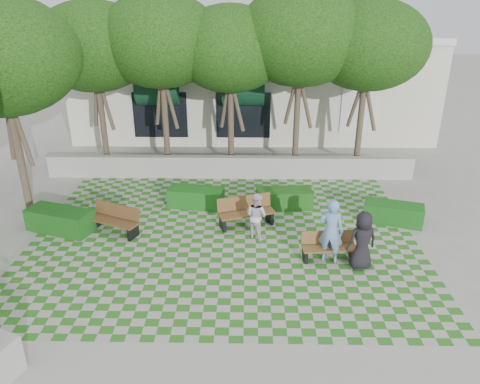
{
  "coord_description": "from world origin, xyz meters",
  "views": [
    {
      "loc": [
        0.74,
        -11.84,
        7.28
      ],
      "look_at": [
        0.5,
        1.5,
        1.4
      ],
      "focal_mm": 35.0,
      "sensor_mm": 36.0,
      "label": 1
    }
  ],
  "objects_px": {
    "hedge_west": "(60,220)",
    "person_blue": "(331,231)",
    "bench_mid": "(246,212)",
    "bench_west": "(114,220)",
    "bench_east": "(329,247)",
    "hedge_midright": "(284,199)",
    "hedge_midleft": "(196,197)",
    "person_white": "(256,216)",
    "person_dark": "(362,240)",
    "hedge_east": "(393,213)"
  },
  "relations": [
    {
      "from": "bench_west",
      "to": "hedge_east",
      "type": "xyz_separation_m",
      "value": [
        9.14,
        0.86,
        -0.1
      ]
    },
    {
      "from": "person_white",
      "to": "person_blue",
      "type": "bearing_deg",
      "value": -175.08
    },
    {
      "from": "hedge_midleft",
      "to": "person_white",
      "type": "height_order",
      "value": "person_white"
    },
    {
      "from": "person_dark",
      "to": "bench_east",
      "type": "bearing_deg",
      "value": -41.91
    },
    {
      "from": "hedge_east",
      "to": "hedge_midright",
      "type": "height_order",
      "value": "hedge_midright"
    },
    {
      "from": "hedge_east",
      "to": "hedge_west",
      "type": "height_order",
      "value": "hedge_west"
    },
    {
      "from": "bench_east",
      "to": "hedge_midright",
      "type": "bearing_deg",
      "value": 101.75
    },
    {
      "from": "bench_mid",
      "to": "bench_west",
      "type": "bearing_deg",
      "value": 168.75
    },
    {
      "from": "person_dark",
      "to": "person_white",
      "type": "xyz_separation_m",
      "value": [
        -2.9,
        1.69,
        -0.1
      ]
    },
    {
      "from": "hedge_east",
      "to": "hedge_midright",
      "type": "bearing_deg",
      "value": 163.07
    },
    {
      "from": "bench_mid",
      "to": "person_blue",
      "type": "relative_size",
      "value": 1.0
    },
    {
      "from": "bench_mid",
      "to": "hedge_west",
      "type": "distance_m",
      "value": 6.02
    },
    {
      "from": "bench_east",
      "to": "person_blue",
      "type": "distance_m",
      "value": 0.59
    },
    {
      "from": "bench_mid",
      "to": "bench_west",
      "type": "relative_size",
      "value": 1.07
    },
    {
      "from": "hedge_east",
      "to": "hedge_midleft",
      "type": "relative_size",
      "value": 0.97
    },
    {
      "from": "hedge_midright",
      "to": "person_dark",
      "type": "height_order",
      "value": "person_dark"
    },
    {
      "from": "hedge_midright",
      "to": "hedge_west",
      "type": "relative_size",
      "value": 0.92
    },
    {
      "from": "bench_mid",
      "to": "person_white",
      "type": "xyz_separation_m",
      "value": [
        0.34,
        -0.82,
        0.28
      ]
    },
    {
      "from": "hedge_west",
      "to": "person_blue",
      "type": "height_order",
      "value": "person_blue"
    },
    {
      "from": "person_white",
      "to": "bench_west",
      "type": "bearing_deg",
      "value": 35.52
    },
    {
      "from": "bench_mid",
      "to": "person_dark",
      "type": "distance_m",
      "value": 4.11
    },
    {
      "from": "bench_west",
      "to": "person_blue",
      "type": "distance_m",
      "value": 6.83
    },
    {
      "from": "bench_east",
      "to": "bench_west",
      "type": "distance_m",
      "value": 6.78
    },
    {
      "from": "hedge_east",
      "to": "hedge_midleft",
      "type": "xyz_separation_m",
      "value": [
        -6.73,
        1.13,
        0.01
      ]
    },
    {
      "from": "hedge_midleft",
      "to": "person_blue",
      "type": "relative_size",
      "value": 1.0
    },
    {
      "from": "person_white",
      "to": "hedge_west",
      "type": "bearing_deg",
      "value": 35.69
    },
    {
      "from": "bench_mid",
      "to": "person_dark",
      "type": "height_order",
      "value": "person_dark"
    },
    {
      "from": "hedge_east",
      "to": "person_white",
      "type": "bearing_deg",
      "value": -166.61
    },
    {
      "from": "hedge_west",
      "to": "person_white",
      "type": "height_order",
      "value": "person_white"
    },
    {
      "from": "bench_west",
      "to": "hedge_midright",
      "type": "distance_m",
      "value": 5.9
    },
    {
      "from": "hedge_midright",
      "to": "person_blue",
      "type": "xyz_separation_m",
      "value": [
        1.04,
        -3.55,
        0.63
      ]
    },
    {
      "from": "bench_mid",
      "to": "hedge_midleft",
      "type": "xyz_separation_m",
      "value": [
        -1.8,
        1.4,
        -0.12
      ]
    },
    {
      "from": "hedge_midright",
      "to": "bench_east",
      "type": "bearing_deg",
      "value": -73.03
    },
    {
      "from": "bench_west",
      "to": "hedge_midright",
      "type": "relative_size",
      "value": 0.93
    },
    {
      "from": "hedge_midright",
      "to": "person_white",
      "type": "height_order",
      "value": "person_white"
    },
    {
      "from": "bench_mid",
      "to": "person_dark",
      "type": "bearing_deg",
      "value": -57.03
    },
    {
      "from": "person_dark",
      "to": "hedge_midleft",
      "type": "bearing_deg",
      "value": -51.53
    },
    {
      "from": "bench_east",
      "to": "hedge_midright",
      "type": "height_order",
      "value": "bench_east"
    },
    {
      "from": "bench_east",
      "to": "person_dark",
      "type": "bearing_deg",
      "value": -33.49
    },
    {
      "from": "hedge_midright",
      "to": "person_dark",
      "type": "distance_m",
      "value": 4.32
    },
    {
      "from": "hedge_midright",
      "to": "person_blue",
      "type": "height_order",
      "value": "person_blue"
    },
    {
      "from": "bench_east",
      "to": "bench_mid",
      "type": "xyz_separation_m",
      "value": [
        -2.41,
        2.07,
        0.07
      ]
    },
    {
      "from": "bench_east",
      "to": "person_blue",
      "type": "xyz_separation_m",
      "value": [
        -0.0,
        -0.13,
        0.58
      ]
    },
    {
      "from": "hedge_midright",
      "to": "person_blue",
      "type": "relative_size",
      "value": 1.0
    },
    {
      "from": "bench_west",
      "to": "hedge_east",
      "type": "relative_size",
      "value": 0.95
    },
    {
      "from": "person_dark",
      "to": "hedge_west",
      "type": "bearing_deg",
      "value": -25.84
    },
    {
      "from": "hedge_midright",
      "to": "hedge_west",
      "type": "xyz_separation_m",
      "value": [
        -7.36,
        -1.87,
        0.03
      ]
    },
    {
      "from": "bench_east",
      "to": "person_dark",
      "type": "xyz_separation_m",
      "value": [
        0.82,
        -0.44,
        0.46
      ]
    },
    {
      "from": "person_blue",
      "to": "bench_mid",
      "type": "bearing_deg",
      "value": -24.2
    },
    {
      "from": "person_white",
      "to": "hedge_midleft",
      "type": "bearing_deg",
      "value": -7.73
    }
  ]
}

